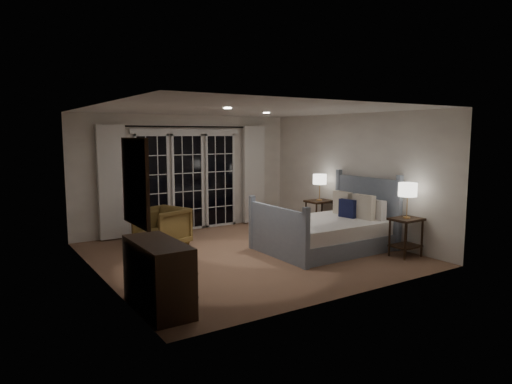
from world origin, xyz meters
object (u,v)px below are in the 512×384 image
nightstand_right (319,211)px  lamp_right (320,180)px  bed (327,232)px  dresser (158,276)px  armchair (162,227)px  nightstand_left (406,231)px  lamp_left (408,190)px

nightstand_right → lamp_right: (0.00, 0.00, 0.68)m
bed → dresser: 3.81m
bed → armchair: (-2.49, 1.77, 0.05)m
bed → nightstand_left: bearing=-55.0°
lamp_left → armchair: lamp_left is taller
lamp_right → lamp_left: bearing=-90.6°
nightstand_left → armchair: (-3.27, 2.89, -0.07)m
nightstand_left → lamp_right: bearing=89.4°
lamp_left → nightstand_right: bearing=89.4°
nightstand_left → dresser: dresser is taller
lamp_right → dresser: lamp_right is taller
lamp_left → lamp_right: bearing=89.4°
lamp_left → armchair: 4.44m
nightstand_right → armchair: armchair is taller
bed → lamp_left: lamp_left is taller
bed → lamp_left: (0.79, -1.12, 0.83)m
armchair → lamp_right: bearing=59.6°
lamp_right → nightstand_left: bearing=-90.6°
bed → lamp_left: size_ratio=3.61×
bed → armchair: bed is taller
nightstand_right → nightstand_left: bearing=-90.6°
nightstand_right → dresser: bearing=-153.0°
nightstand_right → lamp_right: size_ratio=1.24×
dresser → lamp_right: bearing=27.0°
lamp_right → dresser: (-4.46, -2.27, -0.72)m
nightstand_left → nightstand_right: nightstand_right is taller
lamp_right → armchair: bearing=169.6°
nightstand_right → armchair: (-3.29, 0.61, -0.09)m
bed → dresser: size_ratio=1.86×
lamp_left → dresser: bearing=179.7°
dresser → nightstand_right: bearing=27.0°
bed → armchair: size_ratio=2.67×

